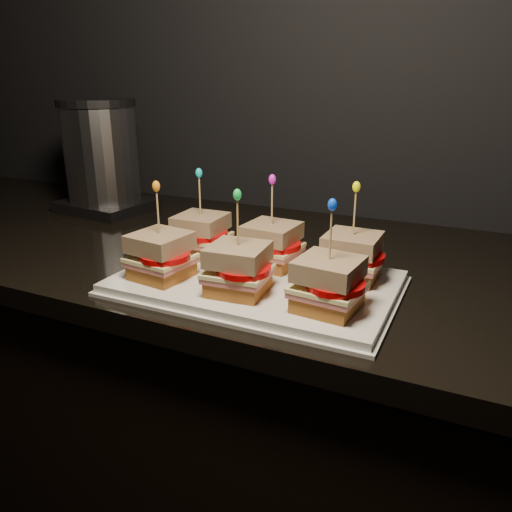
% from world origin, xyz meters
% --- Properties ---
extents(cabinet, '(2.61, 0.64, 0.85)m').
position_xyz_m(cabinet, '(-0.64, 1.67, 0.42)').
color(cabinet, black).
rests_on(cabinet, ground).
extents(granite_slab, '(2.65, 0.68, 0.04)m').
position_xyz_m(granite_slab, '(-0.64, 1.67, 0.87)').
color(granite_slab, black).
rests_on(granite_slab, cabinet).
extents(platter, '(0.43, 0.27, 0.02)m').
position_xyz_m(platter, '(-0.64, 1.49, 0.89)').
color(platter, white).
rests_on(platter, granite_slab).
extents(platter_rim, '(0.45, 0.28, 0.01)m').
position_xyz_m(platter_rim, '(-0.64, 1.49, 0.89)').
color(platter_rim, white).
rests_on(platter_rim, granite_slab).
extents(sandwich_0_bread_bot, '(0.08, 0.08, 0.02)m').
position_xyz_m(sandwich_0_bread_bot, '(-0.78, 1.56, 0.91)').
color(sandwich_0_bread_bot, brown).
rests_on(sandwich_0_bread_bot, platter).
extents(sandwich_0_ham, '(0.09, 0.09, 0.01)m').
position_xyz_m(sandwich_0_ham, '(-0.78, 1.56, 0.93)').
color(sandwich_0_ham, '#C05956').
rests_on(sandwich_0_ham, sandwich_0_bread_bot).
extents(sandwich_0_cheese, '(0.09, 0.09, 0.01)m').
position_xyz_m(sandwich_0_cheese, '(-0.78, 1.56, 0.94)').
color(sandwich_0_cheese, '#FFF49E').
rests_on(sandwich_0_cheese, sandwich_0_ham).
extents(sandwich_0_tomato, '(0.08, 0.08, 0.01)m').
position_xyz_m(sandwich_0_tomato, '(-0.77, 1.55, 0.94)').
color(sandwich_0_tomato, '#C30608').
rests_on(sandwich_0_tomato, sandwich_0_cheese).
extents(sandwich_0_bread_top, '(0.08, 0.08, 0.03)m').
position_xyz_m(sandwich_0_bread_top, '(-0.78, 1.56, 0.96)').
color(sandwich_0_bread_top, '#4E2510').
rests_on(sandwich_0_bread_top, sandwich_0_tomato).
extents(sandwich_0_pick, '(0.00, 0.00, 0.09)m').
position_xyz_m(sandwich_0_pick, '(-0.78, 1.56, 1.01)').
color(sandwich_0_pick, tan).
rests_on(sandwich_0_pick, sandwich_0_bread_top).
extents(sandwich_0_frill, '(0.01, 0.01, 0.02)m').
position_xyz_m(sandwich_0_frill, '(-0.78, 1.56, 1.05)').
color(sandwich_0_frill, '#0DB4A9').
rests_on(sandwich_0_frill, sandwich_0_pick).
extents(sandwich_1_bread_bot, '(0.09, 0.09, 0.02)m').
position_xyz_m(sandwich_1_bread_bot, '(-0.64, 1.56, 0.91)').
color(sandwich_1_bread_bot, brown).
rests_on(sandwich_1_bread_bot, platter).
extents(sandwich_1_ham, '(0.10, 0.09, 0.01)m').
position_xyz_m(sandwich_1_ham, '(-0.64, 1.56, 0.93)').
color(sandwich_1_ham, '#C05956').
rests_on(sandwich_1_ham, sandwich_1_bread_bot).
extents(sandwich_1_cheese, '(0.10, 0.09, 0.01)m').
position_xyz_m(sandwich_1_cheese, '(-0.64, 1.56, 0.94)').
color(sandwich_1_cheese, '#FFF49E').
rests_on(sandwich_1_cheese, sandwich_1_ham).
extents(sandwich_1_tomato, '(0.08, 0.08, 0.01)m').
position_xyz_m(sandwich_1_tomato, '(-0.63, 1.55, 0.94)').
color(sandwich_1_tomato, '#C30608').
rests_on(sandwich_1_tomato, sandwich_1_cheese).
extents(sandwich_1_bread_top, '(0.09, 0.09, 0.03)m').
position_xyz_m(sandwich_1_bread_top, '(-0.64, 1.56, 0.96)').
color(sandwich_1_bread_top, '#4E2510').
rests_on(sandwich_1_bread_top, sandwich_1_tomato).
extents(sandwich_1_pick, '(0.00, 0.00, 0.09)m').
position_xyz_m(sandwich_1_pick, '(-0.64, 1.56, 1.01)').
color(sandwich_1_pick, tan).
rests_on(sandwich_1_pick, sandwich_1_bread_top).
extents(sandwich_1_frill, '(0.01, 0.01, 0.02)m').
position_xyz_m(sandwich_1_frill, '(-0.64, 1.56, 1.05)').
color(sandwich_1_frill, '#D818C0').
rests_on(sandwich_1_frill, sandwich_1_pick).
extents(sandwich_2_bread_bot, '(0.08, 0.08, 0.02)m').
position_xyz_m(sandwich_2_bread_bot, '(-0.50, 1.56, 0.91)').
color(sandwich_2_bread_bot, brown).
rests_on(sandwich_2_bread_bot, platter).
extents(sandwich_2_ham, '(0.09, 0.09, 0.01)m').
position_xyz_m(sandwich_2_ham, '(-0.50, 1.56, 0.93)').
color(sandwich_2_ham, '#C05956').
rests_on(sandwich_2_ham, sandwich_2_bread_bot).
extents(sandwich_2_cheese, '(0.09, 0.09, 0.01)m').
position_xyz_m(sandwich_2_cheese, '(-0.50, 1.56, 0.94)').
color(sandwich_2_cheese, '#FFF49E').
rests_on(sandwich_2_cheese, sandwich_2_ham).
extents(sandwich_2_tomato, '(0.08, 0.08, 0.01)m').
position_xyz_m(sandwich_2_tomato, '(-0.49, 1.55, 0.94)').
color(sandwich_2_tomato, '#C30608').
rests_on(sandwich_2_tomato, sandwich_2_cheese).
extents(sandwich_2_bread_top, '(0.08, 0.08, 0.03)m').
position_xyz_m(sandwich_2_bread_top, '(-0.50, 1.56, 0.96)').
color(sandwich_2_bread_top, '#4E2510').
rests_on(sandwich_2_bread_top, sandwich_2_tomato).
extents(sandwich_2_pick, '(0.00, 0.00, 0.09)m').
position_xyz_m(sandwich_2_pick, '(-0.50, 1.56, 1.01)').
color(sandwich_2_pick, tan).
rests_on(sandwich_2_pick, sandwich_2_bread_top).
extents(sandwich_2_frill, '(0.01, 0.01, 0.02)m').
position_xyz_m(sandwich_2_frill, '(-0.50, 1.56, 1.05)').
color(sandwich_2_frill, '#FBFD0C').
rests_on(sandwich_2_frill, sandwich_2_pick).
extents(sandwich_3_bread_bot, '(0.09, 0.09, 0.02)m').
position_xyz_m(sandwich_3_bread_bot, '(-0.78, 1.43, 0.91)').
color(sandwich_3_bread_bot, brown).
rests_on(sandwich_3_bread_bot, platter).
extents(sandwich_3_ham, '(0.10, 0.10, 0.01)m').
position_xyz_m(sandwich_3_ham, '(-0.78, 1.43, 0.93)').
color(sandwich_3_ham, '#C05956').
rests_on(sandwich_3_ham, sandwich_3_bread_bot).
extents(sandwich_3_cheese, '(0.10, 0.10, 0.01)m').
position_xyz_m(sandwich_3_cheese, '(-0.78, 1.43, 0.94)').
color(sandwich_3_cheese, '#FFF49E').
rests_on(sandwich_3_cheese, sandwich_3_ham).
extents(sandwich_3_tomato, '(0.08, 0.08, 0.01)m').
position_xyz_m(sandwich_3_tomato, '(-0.77, 1.43, 0.94)').
color(sandwich_3_tomato, '#C30608').
rests_on(sandwich_3_tomato, sandwich_3_cheese).
extents(sandwich_3_bread_top, '(0.09, 0.09, 0.03)m').
position_xyz_m(sandwich_3_bread_top, '(-0.78, 1.43, 0.96)').
color(sandwich_3_bread_top, '#4E2510').
rests_on(sandwich_3_bread_top, sandwich_3_tomato).
extents(sandwich_3_pick, '(0.00, 0.00, 0.09)m').
position_xyz_m(sandwich_3_pick, '(-0.78, 1.43, 1.01)').
color(sandwich_3_pick, tan).
rests_on(sandwich_3_pick, sandwich_3_bread_top).
extents(sandwich_3_frill, '(0.01, 0.01, 0.02)m').
position_xyz_m(sandwich_3_frill, '(-0.78, 1.43, 1.05)').
color(sandwich_3_frill, orange).
rests_on(sandwich_3_frill, sandwich_3_pick).
extents(sandwich_4_bread_bot, '(0.09, 0.09, 0.02)m').
position_xyz_m(sandwich_4_bread_bot, '(-0.64, 1.43, 0.91)').
color(sandwich_4_bread_bot, brown).
rests_on(sandwich_4_bread_bot, platter).
extents(sandwich_4_ham, '(0.10, 0.09, 0.01)m').
position_xyz_m(sandwich_4_ham, '(-0.64, 1.43, 0.93)').
color(sandwich_4_ham, '#C05956').
rests_on(sandwich_4_ham, sandwich_4_bread_bot).
extents(sandwich_4_cheese, '(0.10, 0.09, 0.01)m').
position_xyz_m(sandwich_4_cheese, '(-0.64, 1.43, 0.94)').
color(sandwich_4_cheese, '#FFF49E').
rests_on(sandwich_4_cheese, sandwich_4_ham).
extents(sandwich_4_tomato, '(0.08, 0.08, 0.01)m').
position_xyz_m(sandwich_4_tomato, '(-0.63, 1.43, 0.94)').
color(sandwich_4_tomato, '#C30608').
rests_on(sandwich_4_tomato, sandwich_4_cheese).
extents(sandwich_4_bread_top, '(0.09, 0.09, 0.03)m').
position_xyz_m(sandwich_4_bread_top, '(-0.64, 1.43, 0.96)').
color(sandwich_4_bread_top, '#4E2510').
rests_on(sandwich_4_bread_top, sandwich_4_tomato).
extents(sandwich_4_pick, '(0.00, 0.00, 0.09)m').
position_xyz_m(sandwich_4_pick, '(-0.64, 1.43, 1.01)').
color(sandwich_4_pick, tan).
rests_on(sandwich_4_pick, sandwich_4_bread_top).
extents(sandwich_4_frill, '(0.01, 0.01, 0.02)m').
position_xyz_m(sandwich_4_frill, '(-0.64, 1.43, 1.05)').
color(sandwich_4_frill, green).
rests_on(sandwich_4_frill, sandwich_4_pick).
extents(sandwich_5_bread_bot, '(0.09, 0.09, 0.02)m').
position_xyz_m(sandwich_5_bread_bot, '(-0.50, 1.43, 0.91)').
color(sandwich_5_bread_bot, brown).
rests_on(sandwich_5_bread_bot, platter).
extents(sandwich_5_ham, '(0.10, 0.09, 0.01)m').
position_xyz_m(sandwich_5_ham, '(-0.50, 1.43, 0.93)').
color(sandwich_5_ham, '#C05956').
rests_on(sandwich_5_ham, sandwich_5_bread_bot).
extents(sandwich_5_cheese, '(0.10, 0.10, 0.01)m').
position_xyz_m(sandwich_5_cheese, '(-0.50, 1.43, 0.94)').
color(sandwich_5_cheese, '#FFF49E').
rests_on(sandwich_5_cheese, sandwich_5_ham).
extents(sandwich_5_tomato, '(0.08, 0.08, 0.01)m').
position_xyz_m(sandwich_5_tomato, '(-0.49, 1.43, 0.94)').
color(sandwich_5_tomato, '#C30608').
rests_on(sandwich_5_tomato, sandwich_5_cheese).
extents(sandwich_5_bread_top, '(0.09, 0.09, 0.03)m').
position_xyz_m(sandwich_5_bread_top, '(-0.50, 1.43, 0.96)').
color(sandwich_5_bread_top, '#4E2510').
rests_on(sandwich_5_bread_top, sandwich_5_tomato).
extents(sandwich_5_pick, '(0.00, 0.00, 0.09)m').
position_xyz_m(sandwich_5_pick, '(-0.50, 1.43, 1.01)').
color(sandwich_5_pick, tan).
rests_on(sandwich_5_pick, sandwich_5_bread_top).
extents(sandwich_5_frill, '(0.01, 0.01, 0.02)m').
position_xyz_m(sandwich_5_frill, '(-0.50, 1.43, 1.05)').
color(sandwich_5_frill, blue).
rests_on(sandwich_5_frill, sandwich_5_pick).
extents(appliance_base, '(0.23, 0.20, 0.03)m').
position_xyz_m(appliance_base, '(-1.20, 1.79, 0.90)').
color(appliance_base, '#262628').
rests_on(appliance_base, granite_slab).
extents(appliance_body, '(0.18, 0.18, 0.23)m').
position_xyz_m(appliance_body, '(-1.20, 1.79, 1.03)').
color(appliance_body, silver).
rests_on(appliance_body, appliance_base).
extents(appliance_lid, '(0.19, 0.19, 0.02)m').
position_xyz_m(appliance_lid, '(-1.20, 1.79, 1.15)').
color(appliance_lid, '#262628').
rests_on(appliance_lid, appliance_body).
extents(appliance, '(0.21, 0.18, 0.27)m').
position_xyz_m(appliance, '(-1.20, 1.79, 1.02)').
color(appliance, silver).
rests_on(appliance, granite_slab).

